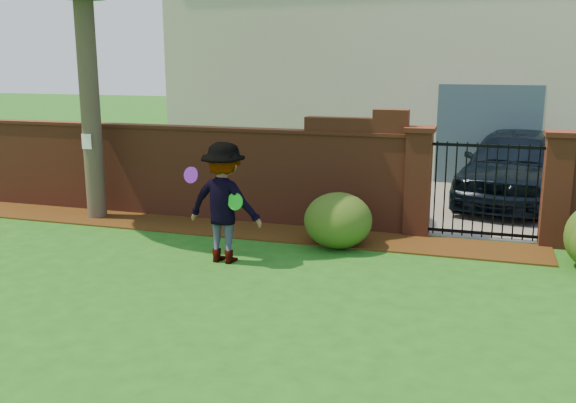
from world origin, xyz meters
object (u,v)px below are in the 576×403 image
(frisbee_purple, at_px, (191,175))
(frisbee_green, at_px, (235,202))
(man, at_px, (223,203))
(car, at_px, (512,167))

(frisbee_purple, height_order, frisbee_green, frisbee_purple)
(frisbee_purple, distance_m, frisbee_green, 0.80)
(man, distance_m, frisbee_purple, 0.62)
(frisbee_purple, bearing_deg, car, 49.35)
(car, relative_size, frisbee_purple, 19.08)
(frisbee_green, bearing_deg, car, 54.29)
(frisbee_purple, bearing_deg, frisbee_green, -4.89)
(man, relative_size, frisbee_purple, 7.40)
(car, xyz_separation_m, frisbee_green, (-3.97, -5.52, 0.18))
(car, distance_m, frisbee_green, 6.80)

